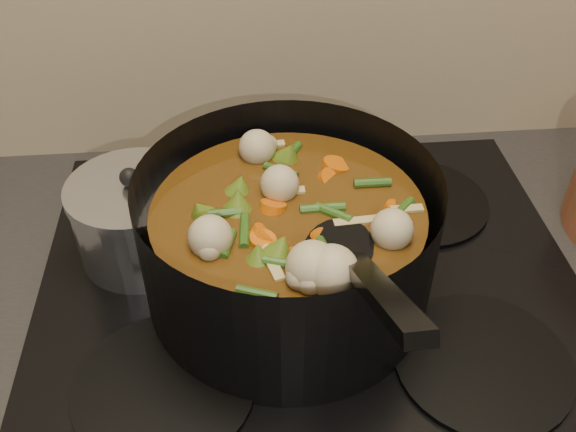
{
  "coord_description": "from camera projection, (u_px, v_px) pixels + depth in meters",
  "views": [
    {
      "loc": [
        -0.07,
        1.42,
        1.47
      ],
      "look_at": [
        -0.03,
        1.92,
        1.04
      ],
      "focal_mm": 40.0,
      "sensor_mm": 36.0,
      "label": 1
    }
  ],
  "objects": [
    {
      "name": "stovetop",
      "position": [
        311.0,
        287.0,
        0.74
      ],
      "size": [
        0.62,
        0.54,
        0.03
      ],
      "color": "black",
      "rests_on": "counter"
    },
    {
      "name": "stockpot",
      "position": [
        288.0,
        242.0,
        0.68
      ],
      "size": [
        0.36,
        0.44,
        0.23
      ],
      "rotation": [
        0.0,
        0.0,
        -0.16
      ],
      "color": "black",
      "rests_on": "stovetop"
    },
    {
      "name": "saucepan",
      "position": [
        137.0,
        219.0,
        0.75
      ],
      "size": [
        0.15,
        0.15,
        0.12
      ],
      "rotation": [
        0.0,
        0.0,
        0.01
      ],
      "color": "silver",
      "rests_on": "stovetop"
    }
  ]
}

